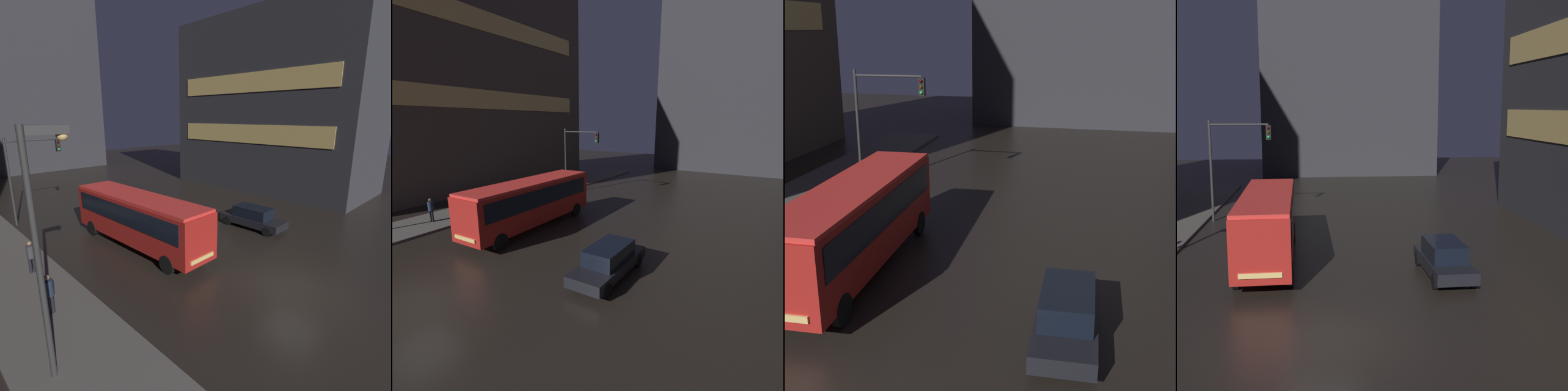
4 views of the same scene
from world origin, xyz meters
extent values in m
cube|color=#E0B25B|center=(-5.55, 45.69, 9.54)|extent=(0.24, 10.20, 1.80)
cube|color=#AD1E19|center=(-2.36, 8.99, 1.81)|extent=(2.61, 10.41, 2.52)
cube|color=black|center=(-2.36, 8.99, 2.32)|extent=(2.65, 9.58, 1.10)
cube|color=red|center=(-2.36, 8.99, 3.15)|extent=(2.56, 10.20, 0.16)
cylinder|color=black|center=(-1.19, 5.25, 0.50)|extent=(0.28, 1.01, 1.00)
cylinder|color=black|center=(-1.41, 12.79, 0.50)|extent=(0.28, 1.01, 1.00)
cylinder|color=black|center=(-3.53, 12.73, 0.50)|extent=(0.28, 1.01, 1.00)
cube|color=black|center=(5.28, 6.01, 0.55)|extent=(1.80, 4.74, 0.50)
cube|color=black|center=(5.28, 6.01, 1.17)|extent=(1.50, 2.62, 0.73)
cylinder|color=black|center=(6.09, 4.38, 0.32)|extent=(0.21, 0.64, 0.64)
cylinder|color=black|center=(4.55, 4.34, 0.32)|extent=(0.21, 0.64, 0.64)
cylinder|color=black|center=(6.02, 7.68, 0.32)|extent=(0.21, 0.64, 0.64)
cylinder|color=black|center=(4.48, 7.64, 0.32)|extent=(0.21, 0.64, 0.64)
cylinder|color=#2D2D2D|center=(-6.63, 18.51, 3.19)|extent=(0.16, 0.16, 6.37)
cylinder|color=#2D2D2D|center=(-4.84, 18.51, 6.07)|extent=(3.59, 0.12, 0.12)
cube|color=black|center=(-3.04, 18.51, 5.57)|extent=(0.30, 0.24, 0.90)
sphere|color=#390706|center=(-3.04, 18.37, 5.85)|extent=(0.18, 0.18, 0.18)
sphere|color=#3B2B07|center=(-3.04, 18.37, 5.57)|extent=(0.18, 0.18, 0.18)
sphere|color=green|center=(-3.04, 18.37, 5.29)|extent=(0.18, 0.18, 0.18)
camera|label=1|loc=(-12.17, -5.78, 7.79)|focal=28.00mm
camera|label=2|loc=(11.52, -5.33, 6.97)|focal=28.00mm
camera|label=3|loc=(5.92, -7.69, 8.39)|focal=50.00mm
camera|label=4|loc=(-0.01, -16.01, 7.16)|focal=50.00mm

